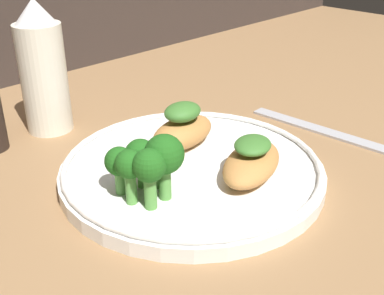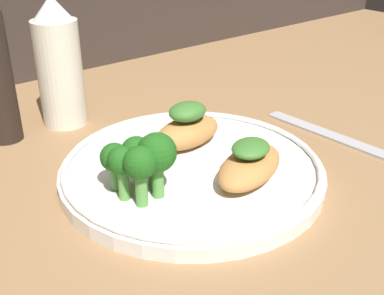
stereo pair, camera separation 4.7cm
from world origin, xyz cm
name	(u,v)px [view 1 (the left image)]	position (x,y,z in cm)	size (l,w,h in cm)	color
ground_plane	(192,182)	(0.00, 0.00, -0.50)	(180.00, 180.00, 1.00)	#936D47
plate	(192,169)	(0.00, 0.00, 0.99)	(26.13, 26.13, 2.00)	white
grilled_meat_front	(252,161)	(2.54, -5.39, 2.97)	(10.29, 7.59, 3.91)	#BC7F42
grilled_meat_middle	(183,128)	(2.56, 3.88, 3.36)	(8.65, 5.43, 4.79)	#BC7F42
broccoli_bunch	(147,161)	(-6.71, -1.15, 4.99)	(5.89, 6.50, 6.10)	#569942
sauce_bottle	(43,70)	(-3.61, 20.60, 7.46)	(5.39, 5.39, 15.59)	silver
fork	(322,130)	(18.80, -3.64, 0.30)	(2.59, 19.07, 0.60)	#B2B2B7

